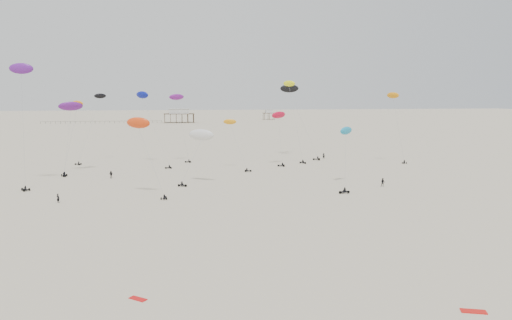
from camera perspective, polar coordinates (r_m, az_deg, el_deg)
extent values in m
plane|color=beige|center=(205.43, -5.26, 2.05)|extent=(900.00, 900.00, 0.00)
cube|color=brown|center=(354.22, -8.79, 5.24)|extent=(21.00, 13.00, 0.30)
cube|color=silver|center=(354.16, -8.79, 5.52)|extent=(14.00, 8.40, 3.20)
cube|color=#B2B2AD|center=(354.11, -8.80, 5.80)|extent=(15.00, 9.00, 0.30)
cube|color=brown|center=(391.57, 1.48, 5.38)|extent=(9.00, 7.00, 0.30)
cube|color=silver|center=(391.52, 1.48, 5.57)|extent=(5.60, 4.20, 2.40)
cube|color=#B2B2AD|center=(391.48, 1.48, 5.77)|extent=(6.00, 4.50, 0.30)
cube|color=black|center=(357.39, -17.16, 4.26)|extent=(80.00, 0.10, 0.10)
cylinder|color=gray|center=(146.01, 15.98, 3.37)|extent=(0.03, 0.03, 18.07)
ellipsoid|color=orange|center=(145.90, 15.38, 7.15)|extent=(3.13, 4.04, 1.89)
cylinder|color=gray|center=(148.95, -18.50, 3.32)|extent=(0.03, 0.03, 20.34)
ellipsoid|color=black|center=(152.46, -17.39, 7.00)|extent=(3.60, 2.11, 1.67)
cylinder|color=gray|center=(129.15, -20.42, 2.26)|extent=(0.03, 0.03, 17.71)
ellipsoid|color=orange|center=(132.15, -19.74, 6.11)|extent=(3.50, 2.66, 1.63)
cylinder|color=gray|center=(146.80, 4.59, 4.35)|extent=(0.03, 0.03, 25.33)
ellipsoid|color=#F9FF15|center=(153.27, 3.81, 8.72)|extent=(3.99, 4.08, 2.06)
cylinder|color=gray|center=(128.47, -20.72, 2.01)|extent=(0.03, 0.03, 15.88)
ellipsoid|color=#671885|center=(130.88, -20.43, 5.79)|extent=(6.32, 4.29, 2.88)
cylinder|color=gray|center=(127.87, -2.00, 1.59)|extent=(0.03, 0.03, 13.40)
ellipsoid|color=#FFA015|center=(130.51, -3.01, 4.39)|extent=(3.64, 2.10, 1.71)
cylinder|color=gray|center=(113.25, -25.08, 3.23)|extent=(0.03, 0.03, 24.29)
ellipsoid|color=#631A90|center=(117.06, -25.26, 9.44)|extent=(5.48, 2.71, 2.52)
cylinder|color=gray|center=(137.53, -11.46, 3.26)|extent=(0.03, 0.03, 22.00)
ellipsoid|color=#0B1592|center=(142.88, -12.87, 7.27)|extent=(4.46, 4.56, 2.31)
cylinder|color=gray|center=(143.32, -8.41, 3.38)|extent=(0.03, 0.03, 17.49)
ellipsoid|color=#7B198C|center=(143.49, -9.07, 7.13)|extent=(4.72, 3.21, 2.16)
cylinder|color=gray|center=(104.28, 10.14, -0.04)|extent=(0.03, 0.03, 15.03)
ellipsoid|color=#198FBF|center=(109.28, 10.25, 3.32)|extent=(4.07, 3.44, 1.95)
cylinder|color=gray|center=(152.61, 5.38, 4.13)|extent=(0.03, 0.03, 23.21)
ellipsoid|color=black|center=(157.17, 3.84, 8.16)|extent=(5.89, 2.09, 2.88)
cylinder|color=gray|center=(107.52, -7.32, -0.13)|extent=(0.03, 0.03, 10.32)
ellipsoid|color=white|center=(108.67, -6.27, 2.86)|extent=(6.14, 4.72, 2.88)
cylinder|color=gray|center=(95.00, -11.87, -0.16)|extent=(0.03, 0.03, 13.85)
ellipsoid|color=#ED3E10|center=(96.40, -13.31, 4.16)|extent=(5.13, 3.70, 2.38)
cylinder|color=gray|center=(135.55, 2.77, 2.20)|extent=(0.03, 0.03, 12.55)
ellipsoid|color=red|center=(136.52, 2.60, 5.17)|extent=(5.26, 4.35, 2.43)
imported|color=black|center=(96.54, -21.66, -4.55)|extent=(0.85, 0.77, 1.94)
imported|color=black|center=(108.83, 14.29, -2.94)|extent=(1.15, 0.88, 2.07)
imported|color=black|center=(120.64, -16.23, -2.01)|extent=(1.38, 1.08, 2.07)
imported|color=black|center=(152.05, 7.74, 0.12)|extent=(0.97, 0.89, 2.20)
cube|color=red|center=(50.30, 23.61, -15.61)|extent=(2.37, 1.59, 0.08)
cube|color=red|center=(50.20, -13.34, -15.22)|extent=(1.83, 1.70, 0.07)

